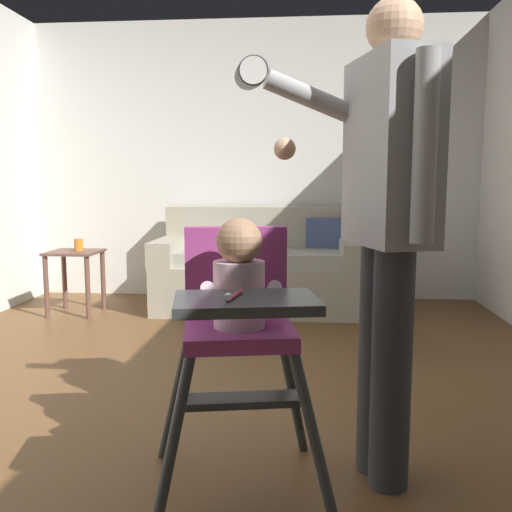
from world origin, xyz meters
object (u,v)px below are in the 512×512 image
toy_ball (392,334)px  sippy_cup (79,245)px  high_chair (239,306)px  adult_standing (387,218)px  wall_clock (253,70)px  side_table (75,268)px  couch (261,270)px

toy_ball → sippy_cup: bearing=161.1°
high_chair → adult_standing: size_ratio=0.57×
adult_standing → toy_ball: size_ratio=7.58×
wall_clock → side_table: bearing=-149.3°
couch → side_table: bearing=-76.9°
side_table → adult_standing: bearing=-48.2°
couch → adult_standing: bearing=13.3°
high_chair → adult_standing: (0.50, 0.14, 0.29)m
toy_ball → wall_clock: bearing=122.5°
couch → adult_standing: adult_standing is taller
sippy_cup → wall_clock: bearing=31.5°
toy_ball → adult_standing: bearing=-100.2°
toy_ball → wall_clock: wall_clock is taller
side_table → toy_ball: bearing=-18.6°
adult_standing → side_table: 3.29m
couch → wall_clock: 1.82m
couch → wall_clock: size_ratio=6.39×
couch → sippy_cup: couch is taller
side_table → couch: bearing=13.1°
couch → high_chair: 2.93m
high_chair → wall_clock: (-0.27, 3.38, 1.42)m
adult_standing → side_table: (-2.16, 2.41, -0.57)m
adult_standing → wall_clock: size_ratio=6.15×
high_chair → wall_clock: 3.68m
wall_clock → adult_standing: bearing=-76.7°
high_chair → adult_standing: 0.59m
couch → wall_clock: (-0.11, 0.48, 1.75)m
couch → adult_standing: size_ratio=1.04×
high_chair → sippy_cup: high_chair is taller
toy_ball → high_chair: bearing=-114.4°
adult_standing → wall_clock: (-0.77, 3.24, 1.13)m
couch → adult_standing: (0.65, -2.76, 0.62)m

